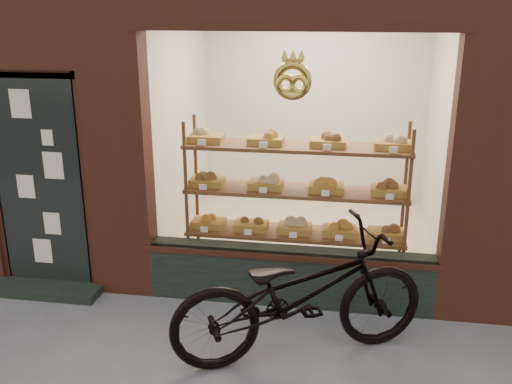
# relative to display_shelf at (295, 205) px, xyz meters

# --- Properties ---
(display_shelf) EXTENTS (2.20, 0.45, 1.70)m
(display_shelf) POSITION_rel_display_shelf_xyz_m (0.00, 0.00, 0.00)
(display_shelf) COLOR #543118
(display_shelf) RESTS_ON ground
(bicycle) EXTENTS (2.24, 1.54, 1.11)m
(bicycle) POSITION_rel_display_shelf_xyz_m (0.17, -1.29, -0.30)
(bicycle) COLOR black
(bicycle) RESTS_ON ground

